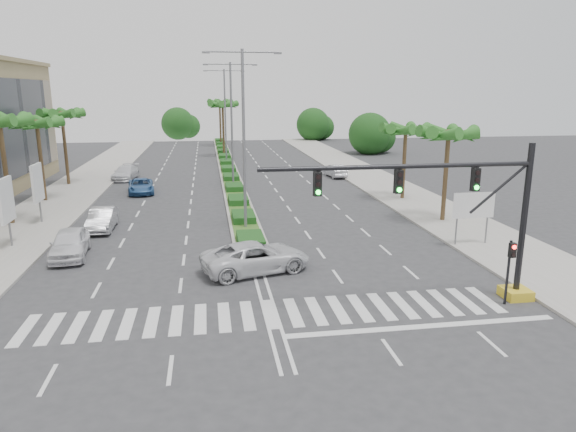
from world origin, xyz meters
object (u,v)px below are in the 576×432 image
object	(u,v)px
car_parked_a	(70,243)
car_parked_c	(141,186)
car_parked_b	(102,219)
car_parked_d	(125,173)
car_right	(335,171)
car_crossing	(256,257)

from	to	relation	value
car_parked_a	car_parked_c	world-z (taller)	car_parked_a
car_parked_b	car_parked_d	bearing A→B (deg)	93.70
car_right	car_parked_c	bearing A→B (deg)	11.84
car_parked_b	car_crossing	distance (m)	14.02
car_right	car_parked_b	bearing A→B (deg)	36.68
car_crossing	car_right	bearing A→B (deg)	-37.76
car_parked_a	car_parked_d	distance (m)	27.09
car_parked_c	car_parked_d	world-z (taller)	car_parked_d
car_parked_c	car_crossing	world-z (taller)	car_crossing
car_parked_a	car_parked_d	bearing A→B (deg)	86.01
car_parked_a	car_right	size ratio (longest dim) A/B	1.13
car_parked_c	car_right	size ratio (longest dim) A/B	1.15
car_parked_c	car_crossing	size ratio (longest dim) A/B	0.85
car_parked_c	car_parked_d	distance (m)	8.55
car_parked_d	car_parked_a	bearing A→B (deg)	-80.96
car_parked_a	car_parked_b	size ratio (longest dim) A/B	1.05
car_crossing	car_right	distance (m)	31.60
car_parked_b	car_right	distance (m)	28.77
car_crossing	car_right	world-z (taller)	car_crossing
car_parked_b	car_parked_c	xyz separation A→B (m)	(1.09, 12.98, -0.07)
car_parked_a	car_parked_d	size ratio (longest dim) A/B	0.94
car_parked_b	car_right	xyz separation A→B (m)	(21.41, 19.22, -0.05)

